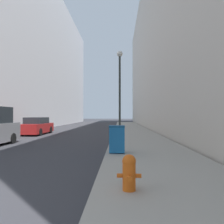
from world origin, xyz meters
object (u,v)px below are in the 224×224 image
at_px(trash_bin, 117,139).
at_px(lamppost, 120,87).
at_px(fire_hydrant, 129,171).
at_px(parked_sedan_near, 37,126).

height_order(trash_bin, lamppost, lamppost).
distance_m(fire_hydrant, lamppost, 9.99).
height_order(lamppost, parked_sedan_near, lamppost).
xyz_separation_m(fire_hydrant, trash_bin, (-0.32, 4.55, 0.19)).
bearing_deg(lamppost, parked_sedan_near, 144.80).
relative_size(trash_bin, lamppost, 0.20).
xyz_separation_m(fire_hydrant, lamppost, (-0.21, 9.52, 3.01)).
distance_m(trash_bin, lamppost, 5.71).
distance_m(trash_bin, parked_sedan_near, 12.67).
xyz_separation_m(fire_hydrant, parked_sedan_near, (-7.73, 14.82, 0.16)).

